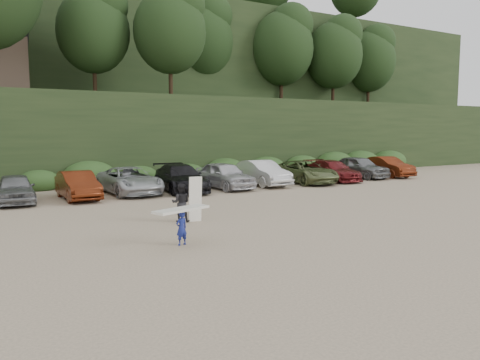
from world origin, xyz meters
TOP-DOWN VIEW (x-y plane):
  - ground at (0.00, 0.00)m, footprint 120.00×120.00m
  - hillside_backdrop at (-0.26, 35.93)m, footprint 90.00×41.50m
  - parked_cars at (-3.17, 9.97)m, footprint 39.29×6.31m
  - child_surfer at (-6.29, -2.02)m, footprint 2.01×1.17m
  - adult_surfer at (-4.82, 1.40)m, footprint 1.21×0.88m

SIDE VIEW (x-z plane):
  - ground at x=0.00m, z-range 0.00..0.00m
  - adult_surfer at x=-4.82m, z-range -0.12..1.65m
  - parked_cars at x=-3.17m, z-range -0.04..1.59m
  - child_surfer at x=-6.29m, z-range 0.21..1.37m
  - hillside_backdrop at x=-0.26m, z-range -2.78..25.22m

